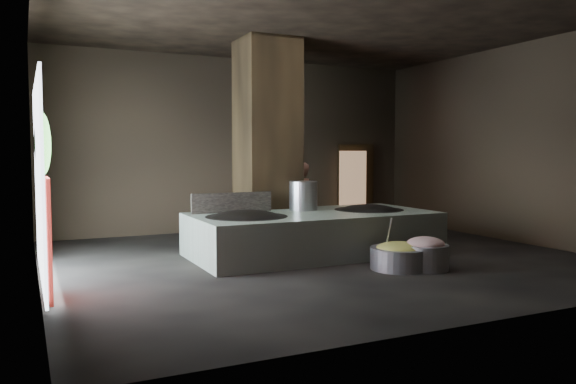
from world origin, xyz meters
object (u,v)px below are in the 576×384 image
wok_left (247,221)px  stock_pot (303,196)px  meat_basin (425,257)px  wok_right (369,214)px  hearth_platform (313,234)px  veg_basin (400,258)px  cook (301,202)px

wok_left → stock_pot: stock_pot is taller
stock_pot → meat_basin: (1.05, -2.67, -0.91)m
wok_right → meat_basin: (-0.25, -2.17, -0.53)m
hearth_platform → stock_pot: size_ratio=7.67×
wok_right → veg_basin: size_ratio=1.38×
hearth_platform → wok_right: (1.35, 0.05, 0.33)m
veg_basin → meat_basin: meat_basin is taller
meat_basin → wok_right: bearing=83.3°
hearth_platform → stock_pot: (0.05, 0.55, 0.71)m
wok_left → veg_basin: size_ratio=1.48×
hearth_platform → wok_left: bearing=-178.5°
wok_left → wok_right: 2.80m
wok_left → meat_basin: 3.32m
hearth_platform → meat_basin: size_ratio=6.06×
hearth_platform → wok_right: 1.39m
cook → veg_basin: size_ratio=1.76×
wok_right → veg_basin: wok_right is taller
meat_basin → hearth_platform: bearing=117.3°
wok_right → stock_pot: (-1.30, 0.50, 0.38)m
cook → veg_basin: bearing=69.6°
hearth_platform → cook: size_ratio=2.67×
veg_basin → meat_basin: bearing=-29.8°
hearth_platform → veg_basin: bearing=-70.0°
stock_pot → veg_basin: bearing=-74.9°
stock_pot → meat_basin: bearing=-68.6°
stock_pot → veg_basin: (0.66, -2.45, -0.94)m
veg_basin → wok_right: bearing=71.8°
hearth_platform → cook: bearing=71.3°
wok_right → veg_basin: 2.13m
stock_pot → meat_basin: 3.01m
stock_pot → veg_basin: stock_pot is taller
cook → meat_basin: (0.54, -3.81, -0.69)m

